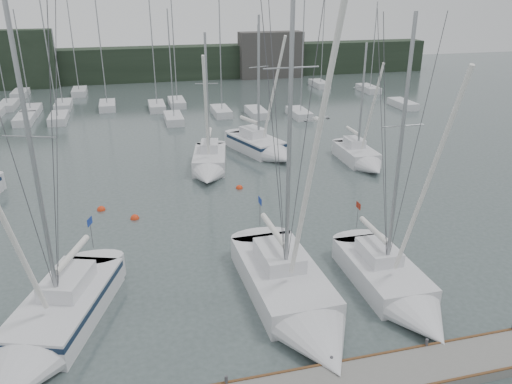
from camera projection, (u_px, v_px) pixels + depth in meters
The scene contains 15 objects.
ground at pixel (253, 316), 21.96m from camera, with size 160.00×160.00×0.00m, color #404E4C.
far_treeline at pixel (154, 64), 76.52m from camera, with size 90.00×4.00×5.00m, color black.
far_building_left at pixel (9, 60), 69.54m from camera, with size 12.00×3.00×8.00m, color black.
far_building_right at pixel (271, 55), 78.50m from camera, with size 10.00×3.00×7.00m, color #3F3D3A.
mast_forest at pixel (128, 105), 58.82m from camera, with size 58.66×24.14×14.49m.
sailboat_near_left at pixel (46, 333), 19.98m from camera, with size 5.87×9.68×14.13m.
sailboat_near_center at pixel (298, 305), 21.70m from camera, with size 3.55×10.58×17.88m.
sailboat_near_right at pixel (399, 292), 22.74m from camera, with size 2.86×8.67×13.54m.
sailboat_mid_c at pixel (209, 166), 38.69m from camera, with size 3.96×7.83×11.18m.
sailboat_mid_d at pixel (265, 148), 42.72m from camera, with size 5.17×8.24×12.30m.
sailboat_mid_e at pixel (362, 159), 40.29m from camera, with size 2.47×6.74×10.29m.
buoy_a at pixel (135, 219), 31.20m from camera, with size 0.55×0.55×0.55m, color red.
buoy_b at pixel (239, 188), 35.91m from camera, with size 0.50×0.50×0.50m, color red.
buoy_c at pixel (101, 210), 32.41m from camera, with size 0.54×0.54×0.54m, color red.
seagull at pixel (317, 119), 19.84m from camera, with size 1.07×0.50×0.21m.
Camera 1 is at (-4.42, -17.67, 13.43)m, focal length 35.00 mm.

